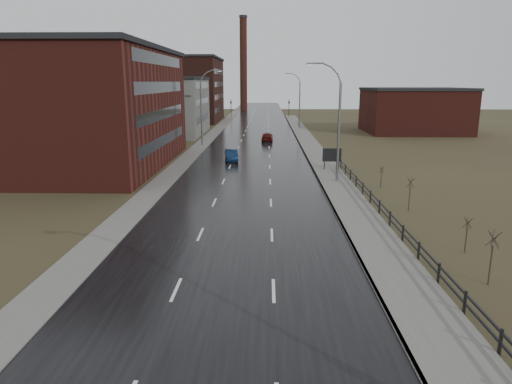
{
  "coord_description": "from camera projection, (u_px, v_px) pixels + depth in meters",
  "views": [
    {
      "loc": [
        1.94,
        -7.71,
        9.59
      ],
      "look_at": [
        1.3,
        19.5,
        3.0
      ],
      "focal_mm": 32.0,
      "sensor_mm": 36.0,
      "label": 1
    }
  ],
  "objects": [
    {
      "name": "road",
      "position": [
        254.0,
        148.0,
        68.08
      ],
      "size": [
        14.0,
        300.0,
        0.06
      ],
      "primitive_type": "cube",
      "color": "black",
      "rests_on": "ground"
    },
    {
      "name": "sidewalk_right",
      "position": [
        336.0,
        184.0,
        43.58
      ],
      "size": [
        3.2,
        180.0,
        0.18
      ],
      "primitive_type": "cube",
      "color": "#595651",
      "rests_on": "ground"
    },
    {
      "name": "curb_right",
      "position": [
        320.0,
        184.0,
        43.61
      ],
      "size": [
        0.16,
        180.0,
        0.18
      ],
      "primitive_type": "cube",
      "color": "slate",
      "rests_on": "ground"
    },
    {
      "name": "sidewalk_left",
      "position": [
        199.0,
        147.0,
        68.26
      ],
      "size": [
        2.4,
        260.0,
        0.12
      ],
      "primitive_type": "cube",
      "color": "#595651",
      "rests_on": "ground"
    },
    {
      "name": "warehouse_near",
      "position": [
        68.0,
        107.0,
        52.41
      ],
      "size": [
        22.44,
        28.56,
        13.5
      ],
      "color": "#471914",
      "rests_on": "ground"
    },
    {
      "name": "warehouse_mid",
      "position": [
        160.0,
        106.0,
        84.76
      ],
      "size": [
        16.32,
        20.4,
        10.5
      ],
      "color": "slate",
      "rests_on": "ground"
    },
    {
      "name": "warehouse_far",
      "position": [
        167.0,
        89.0,
        113.43
      ],
      "size": [
        26.52,
        24.48,
        15.5
      ],
      "color": "#331611",
      "rests_on": "ground"
    },
    {
      "name": "building_right",
      "position": [
        414.0,
        110.0,
        87.76
      ],
      "size": [
        18.36,
        16.32,
        8.5
      ],
      "color": "#471914",
      "rests_on": "ground"
    },
    {
      "name": "smokestack",
      "position": [
        243.0,
        64.0,
        152.03
      ],
      "size": [
        2.7,
        2.7,
        30.7
      ],
      "color": "#331611",
      "rests_on": "ground"
    },
    {
      "name": "streetlight_right_mid",
      "position": [
        336.0,
        122.0,
        43.2
      ],
      "size": [
        3.36,
        0.28,
        11.35
      ],
      "color": "slate",
      "rests_on": "ground"
    },
    {
      "name": "streetlight_left",
      "position": [
        203.0,
        107.0,
        68.84
      ],
      "size": [
        3.36,
        0.28,
        11.35
      ],
      "color": "slate",
      "rests_on": "ground"
    },
    {
      "name": "streetlight_right_far",
      "position": [
        298.0,
        100.0,
        95.67
      ],
      "size": [
        3.36,
        0.28,
        11.35
      ],
      "color": "slate",
      "rests_on": "ground"
    },
    {
      "name": "guardrail",
      "position": [
        406.0,
        235.0,
        27.18
      ],
      "size": [
        0.1,
        53.05,
        1.1
      ],
      "color": "black",
      "rests_on": "ground"
    },
    {
      "name": "shrub_c",
      "position": [
        491.0,
        257.0,
        21.78
      ],
      "size": [
        0.65,
        0.68,
        2.74
      ],
      "color": "#382D23",
      "rests_on": "ground"
    },
    {
      "name": "shrub_d",
      "position": [
        467.0,
        234.0,
        26.08
      ],
      "size": [
        0.5,
        0.53,
        2.09
      ],
      "color": "#382D23",
      "rests_on": "ground"
    },
    {
      "name": "shrub_e",
      "position": [
        410.0,
        193.0,
        34.38
      ],
      "size": [
        0.62,
        0.65,
        2.63
      ],
      "color": "#382D23",
      "rests_on": "ground"
    },
    {
      "name": "shrub_f",
      "position": [
        381.0,
        176.0,
        42.23
      ],
      "size": [
        0.48,
        0.5,
        1.99
      ],
      "color": "#382D23",
      "rests_on": "ground"
    },
    {
      "name": "billboard",
      "position": [
        332.0,
        156.0,
        50.02
      ],
      "size": [
        2.06,
        0.17,
        2.52
      ],
      "color": "black",
      "rests_on": "ground"
    },
    {
      "name": "traffic_light_left",
      "position": [
        231.0,
        100.0,
        125.49
      ],
      "size": [
        0.58,
        2.73,
        5.3
      ],
      "color": "black",
      "rests_on": "ground"
    },
    {
      "name": "traffic_light_right",
      "position": [
        289.0,
        100.0,
        125.12
      ],
      "size": [
        0.58,
        2.73,
        5.3
      ],
      "color": "black",
      "rests_on": "ground"
    },
    {
      "name": "car_near",
      "position": [
        231.0,
        156.0,
        56.16
      ],
      "size": [
        2.03,
        4.44,
        1.41
      ],
      "primitive_type": "imported",
      "rotation": [
        0.0,
        0.0,
        0.13
      ],
      "color": "#0B1E3B",
      "rests_on": "ground"
    },
    {
      "name": "car_far",
      "position": [
        267.0,
        137.0,
        74.8
      ],
      "size": [
        1.95,
        4.55,
        1.53
      ],
      "primitive_type": "imported",
      "rotation": [
        0.0,
        0.0,
        3.11
      ],
      "color": "#460D0B",
      "rests_on": "ground"
    }
  ]
}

